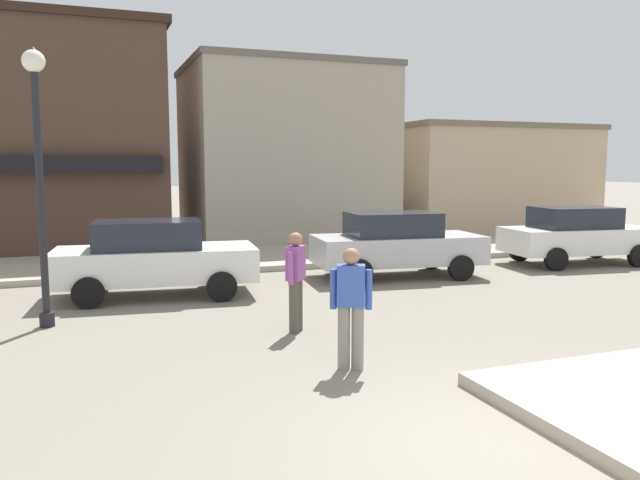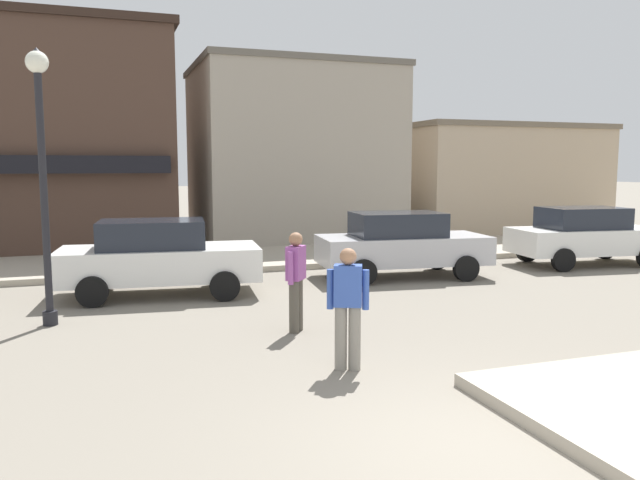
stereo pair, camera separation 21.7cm
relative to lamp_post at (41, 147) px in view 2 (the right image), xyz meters
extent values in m
plane|color=gray|center=(4.31, -6.48, -2.96)|extent=(160.00, 160.00, 0.00)
cube|color=#A89E8C|center=(4.31, 5.89, -2.88)|extent=(80.00, 4.00, 0.15)
cylinder|color=black|center=(0.00, 0.00, -0.86)|extent=(0.12, 0.12, 4.20)
cylinder|color=black|center=(0.00, 0.00, -2.84)|extent=(0.24, 0.24, 0.24)
sphere|color=white|center=(0.00, 0.00, 1.35)|extent=(0.36, 0.36, 0.36)
cone|color=black|center=(0.00, 0.00, 1.49)|extent=(0.32, 0.32, 0.18)
cube|color=white|center=(1.98, 1.87, -2.29)|extent=(4.16, 2.12, 0.66)
cube|color=#1E232D|center=(1.83, 1.89, -1.68)|extent=(2.22, 1.61, 0.56)
cylinder|color=black|center=(3.30, 2.58, -2.66)|extent=(0.62, 0.24, 0.60)
cylinder|color=black|center=(3.12, 0.89, -2.66)|extent=(0.62, 0.24, 0.60)
cylinder|color=black|center=(0.84, 2.85, -2.66)|extent=(0.62, 0.24, 0.60)
cylinder|color=black|center=(0.65, 1.16, -2.66)|extent=(0.62, 0.24, 0.60)
cube|color=#B7B7BC|center=(7.66, 2.16, -2.29)|extent=(4.16, 2.13, 0.66)
cube|color=#1E232D|center=(7.51, 2.17, -1.68)|extent=(2.22, 1.62, 0.56)
cylinder|color=black|center=(8.99, 2.86, -2.66)|extent=(0.62, 0.25, 0.60)
cylinder|color=black|center=(8.80, 1.17, -2.66)|extent=(0.62, 0.25, 0.60)
cylinder|color=black|center=(6.52, 3.14, -2.66)|extent=(0.62, 0.25, 0.60)
cylinder|color=black|center=(6.33, 1.45, -2.66)|extent=(0.62, 0.25, 0.60)
cube|color=white|center=(13.16, 2.19, -2.29)|extent=(4.17, 2.16, 0.66)
cube|color=#1E232D|center=(13.01, 2.21, -1.68)|extent=(2.23, 1.63, 0.56)
cylinder|color=black|center=(14.50, 2.89, -2.66)|extent=(0.62, 0.25, 0.60)
cylinder|color=black|center=(12.03, 3.18, -2.66)|extent=(0.62, 0.25, 0.60)
cylinder|color=black|center=(11.83, 1.49, -2.66)|extent=(0.62, 0.25, 0.60)
cylinder|color=#4C473D|center=(3.84, -1.68, -2.53)|extent=(0.16, 0.16, 0.85)
cylinder|color=#4C473D|center=(3.73, -1.82, -2.53)|extent=(0.16, 0.16, 0.85)
cube|color=#994C99|center=(3.78, -1.75, -1.84)|extent=(0.40, 0.42, 0.54)
sphere|color=#9E7051|center=(3.78, -1.75, -1.46)|extent=(0.22, 0.22, 0.22)
cylinder|color=#994C99|center=(3.92, -1.57, -1.89)|extent=(0.13, 0.13, 0.52)
cylinder|color=#994C99|center=(3.64, -1.93, -1.89)|extent=(0.13, 0.13, 0.52)
cylinder|color=gray|center=(3.78, -3.76, -2.53)|extent=(0.16, 0.16, 0.85)
cylinder|color=gray|center=(3.94, -3.83, -2.53)|extent=(0.16, 0.16, 0.85)
cube|color=#3351A8|center=(3.86, -3.79, -1.84)|extent=(0.42, 0.35, 0.54)
sphere|color=#9E7051|center=(3.86, -3.79, -1.46)|extent=(0.22, 0.22, 0.22)
cylinder|color=#3351A8|center=(3.65, -3.70, -1.89)|extent=(0.12, 0.12, 0.52)
cylinder|color=#3351A8|center=(4.07, -3.89, -1.89)|extent=(0.12, 0.12, 0.52)
cube|color=#473328|center=(-1.79, 11.51, 0.42)|extent=(9.73, 7.24, 6.77)
cube|color=#2E211A|center=(-1.79, 11.51, 3.93)|extent=(10.02, 7.46, 0.24)
cube|color=#9E9384|center=(7.42, 10.59, 0.02)|extent=(6.71, 5.70, 5.95)
cube|color=#5E584F|center=(7.42, 10.59, 3.10)|extent=(6.85, 5.82, 0.20)
cube|color=tan|center=(15.78, 11.41, -0.93)|extent=(7.88, 7.07, 4.05)
cube|color=#685B4C|center=(15.78, 11.41, 1.20)|extent=(8.04, 7.21, 0.20)
camera|label=1|loc=(0.70, -11.08, -0.30)|focal=35.00mm
camera|label=2|loc=(0.90, -11.15, -0.30)|focal=35.00mm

